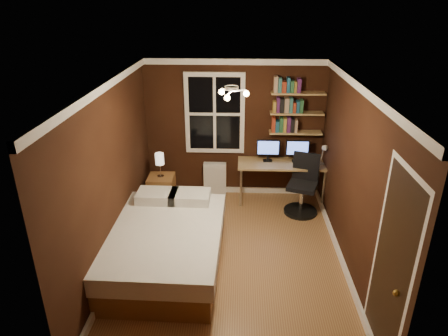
{
  "coord_description": "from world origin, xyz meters",
  "views": [
    {
      "loc": [
        0.11,
        -4.77,
        3.49
      ],
      "look_at": [
        -0.12,
        0.45,
        1.21
      ],
      "focal_mm": 32.0,
      "sensor_mm": 36.0,
      "label": 1
    }
  ],
  "objects_px": {
    "monitor_left": "(268,150)",
    "monitor_right": "(297,151)",
    "bed": "(165,245)",
    "nightstand": "(162,191)",
    "radiator": "(215,179)",
    "desk_lamp": "(323,154)",
    "office_chair": "(302,191)",
    "desk": "(282,166)",
    "bedside_lamp": "(160,165)"
  },
  "relations": [
    {
      "from": "nightstand",
      "to": "desk",
      "type": "relative_size",
      "value": 0.36
    },
    {
      "from": "radiator",
      "to": "office_chair",
      "type": "height_order",
      "value": "office_chair"
    },
    {
      "from": "monitor_right",
      "to": "desk_lamp",
      "type": "height_order",
      "value": "desk_lamp"
    },
    {
      "from": "bed",
      "to": "desk",
      "type": "height_order",
      "value": "desk"
    },
    {
      "from": "monitor_left",
      "to": "monitor_right",
      "type": "bearing_deg",
      "value": 0.0
    },
    {
      "from": "bedside_lamp",
      "to": "office_chair",
      "type": "height_order",
      "value": "office_chair"
    },
    {
      "from": "bed",
      "to": "radiator",
      "type": "relative_size",
      "value": 3.49
    },
    {
      "from": "bed",
      "to": "desk_lamp",
      "type": "distance_m",
      "value": 3.15
    },
    {
      "from": "desk",
      "to": "office_chair",
      "type": "height_order",
      "value": "office_chair"
    },
    {
      "from": "monitor_left",
      "to": "monitor_right",
      "type": "xyz_separation_m",
      "value": [
        0.52,
        0.0,
        0.0
      ]
    },
    {
      "from": "desk",
      "to": "desk_lamp",
      "type": "xyz_separation_m",
      "value": [
        0.68,
        -0.12,
        0.28
      ]
    },
    {
      "from": "monitor_left",
      "to": "monitor_right",
      "type": "distance_m",
      "value": 0.52
    },
    {
      "from": "radiator",
      "to": "office_chair",
      "type": "bearing_deg",
      "value": -21.28
    },
    {
      "from": "office_chair",
      "to": "monitor_left",
      "type": "bearing_deg",
      "value": 159.74
    },
    {
      "from": "monitor_right",
      "to": "office_chair",
      "type": "distance_m",
      "value": 0.73
    },
    {
      "from": "desk_lamp",
      "to": "nightstand",
      "type": "bearing_deg",
      "value": -176.79
    },
    {
      "from": "radiator",
      "to": "desk_lamp",
      "type": "distance_m",
      "value": 2.03
    },
    {
      "from": "nightstand",
      "to": "monitor_left",
      "type": "relative_size",
      "value": 1.35
    },
    {
      "from": "bedside_lamp",
      "to": "office_chair",
      "type": "relative_size",
      "value": 0.42
    },
    {
      "from": "desk",
      "to": "desk_lamp",
      "type": "distance_m",
      "value": 0.75
    },
    {
      "from": "desk",
      "to": "monitor_right",
      "type": "relative_size",
      "value": 3.77
    },
    {
      "from": "desk",
      "to": "monitor_right",
      "type": "distance_m",
      "value": 0.38
    },
    {
      "from": "radiator",
      "to": "desk_lamp",
      "type": "xyz_separation_m",
      "value": [
        1.89,
        -0.32,
        0.65
      ]
    },
    {
      "from": "radiator",
      "to": "monitor_left",
      "type": "relative_size",
      "value": 1.51
    },
    {
      "from": "nightstand",
      "to": "bed",
      "type": "bearing_deg",
      "value": -78.67
    },
    {
      "from": "bedside_lamp",
      "to": "desk_lamp",
      "type": "distance_m",
      "value": 2.82
    },
    {
      "from": "desk_lamp",
      "to": "office_chair",
      "type": "distance_m",
      "value": 0.72
    },
    {
      "from": "bed",
      "to": "nightstand",
      "type": "height_order",
      "value": "bed"
    },
    {
      "from": "nightstand",
      "to": "monitor_right",
      "type": "bearing_deg",
      "value": 7.71
    },
    {
      "from": "radiator",
      "to": "monitor_right",
      "type": "distance_m",
      "value": 1.61
    },
    {
      "from": "bed",
      "to": "bedside_lamp",
      "type": "height_order",
      "value": "bedside_lamp"
    },
    {
      "from": "radiator",
      "to": "desk",
      "type": "height_order",
      "value": "desk"
    },
    {
      "from": "desk",
      "to": "nightstand",
      "type": "bearing_deg",
      "value": -172.65
    },
    {
      "from": "nightstand",
      "to": "desk_lamp",
      "type": "relative_size",
      "value": 1.27
    },
    {
      "from": "radiator",
      "to": "monitor_right",
      "type": "height_order",
      "value": "monitor_right"
    },
    {
      "from": "desk",
      "to": "monitor_left",
      "type": "height_order",
      "value": "monitor_left"
    },
    {
      "from": "nightstand",
      "to": "office_chair",
      "type": "distance_m",
      "value": 2.47
    },
    {
      "from": "nightstand",
      "to": "office_chair",
      "type": "bearing_deg",
      "value": -3.61
    },
    {
      "from": "bed",
      "to": "nightstand",
      "type": "relative_size",
      "value": 3.91
    },
    {
      "from": "bed",
      "to": "office_chair",
      "type": "bearing_deg",
      "value": 38.17
    },
    {
      "from": "monitor_right",
      "to": "bedside_lamp",
      "type": "bearing_deg",
      "value": -171.62
    },
    {
      "from": "bedside_lamp",
      "to": "monitor_right",
      "type": "distance_m",
      "value": 2.43
    },
    {
      "from": "bed",
      "to": "office_chair",
      "type": "distance_m",
      "value": 2.63
    },
    {
      "from": "bed",
      "to": "desk",
      "type": "bearing_deg",
      "value": 49.46
    },
    {
      "from": "monitor_left",
      "to": "office_chair",
      "type": "bearing_deg",
      "value": -39.35
    },
    {
      "from": "bedside_lamp",
      "to": "desk_lamp",
      "type": "bearing_deg",
      "value": 3.21
    },
    {
      "from": "desk",
      "to": "monitor_left",
      "type": "distance_m",
      "value": 0.37
    },
    {
      "from": "bedside_lamp",
      "to": "radiator",
      "type": "xyz_separation_m",
      "value": [
        0.92,
        0.47,
        -0.46
      ]
    },
    {
      "from": "bed",
      "to": "radiator",
      "type": "bearing_deg",
      "value": 76.82
    },
    {
      "from": "nightstand",
      "to": "desk",
      "type": "distance_m",
      "value": 2.18
    }
  ]
}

